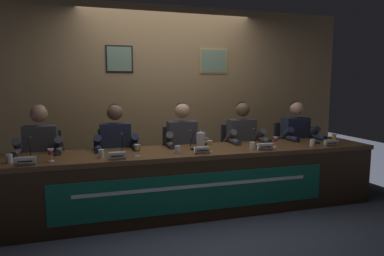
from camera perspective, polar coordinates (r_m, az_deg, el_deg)
The scene contains 34 objects.
ground_plane at distance 4.08m, azimuth 0.00°, elevation -13.71°, with size 12.00×12.00×0.00m, color #383D4C.
wall_back_panelled at distance 5.04m, azimuth -4.13°, elevation 5.44°, with size 5.65×0.14×2.60m.
conference_table at distance 3.82m, azimuth 0.49°, elevation -7.18°, with size 4.45×0.77×0.73m.
chair_far_left at distance 4.38m, azimuth -23.79°, elevation -6.73°, with size 0.44×0.44×0.92m.
panelist_far_left at distance 4.13m, azimuth -24.33°, elevation -3.65°, with size 0.51×0.48×1.24m.
nameplate_far_left at distance 3.48m, azimuth -26.41°, elevation -5.04°, with size 0.18×0.06×0.08m.
juice_glass_far_left at distance 3.55m, azimuth -22.79°, elevation -3.86°, with size 0.06×0.06×0.12m.
water_cup_far_left at distance 3.66m, azimuth -28.55°, elevation -4.63°, with size 0.06×0.06×0.08m.
microphone_far_left at distance 3.74m, azimuth -25.85°, elevation -3.65°, with size 0.06×0.17×0.22m.
chair_left at distance 4.35m, azimuth -12.81°, elevation -6.38°, with size 0.44×0.44×0.92m.
panelist_left at distance 4.10m, azimuth -12.73°, elevation -3.26°, with size 0.51×0.48×1.24m.
nameplate_left at distance 3.43m, azimuth -12.58°, elevation -4.61°, with size 0.17×0.06×0.08m.
juice_glass_left at distance 3.55m, azimuth -9.26°, elevation -3.38°, with size 0.06×0.06×0.12m.
water_cup_left at distance 3.56m, azimuth -15.11°, elevation -4.28°, with size 0.06×0.06×0.08m.
microphone_left at distance 3.71m, azimuth -11.69°, elevation -3.16°, with size 0.06×0.17×0.22m.
chair_center at distance 4.48m, azimuth -2.09°, elevation -5.82°, with size 0.44×0.44×0.92m.
panelist_center at distance 4.23m, azimuth -1.43°, elevation -2.75°, with size 0.51×0.48×1.24m.
nameplate_center at distance 3.63m, azimuth 1.73°, elevation -3.78°, with size 0.18×0.06×0.08m.
juice_glass_center at distance 3.75m, azimuth 2.99°, elevation -2.71°, with size 0.06×0.06×0.12m.
water_cup_center at distance 3.65m, azimuth -2.48°, elevation -3.76°, with size 0.06×0.06×0.08m.
microphone_center at distance 3.88m, azimuth 0.05°, elevation -2.56°, with size 0.06×0.17×0.22m.
chair_right at distance 4.75m, azimuth 7.70°, elevation -5.12°, with size 0.44×0.44×0.92m.
panelist_right at distance 4.52m, azimuth 8.80°, elevation -2.20°, with size 0.51×0.48×1.24m.
nameplate_right at distance 3.93m, azimuth 12.30°, elevation -3.11°, with size 0.19×0.06×0.08m.
juice_glass_right at distance 4.14m, azimuth 13.95°, elevation -1.98°, with size 0.06×0.06×0.12m.
water_cup_right at distance 3.94m, azimuth 10.17°, elevation -3.05°, with size 0.06×0.06×0.08m.
microphone_right at distance 4.12m, azimuth 10.98°, elevation -2.11°, with size 0.06×0.17×0.22m.
chair_far_right at distance 5.14m, azimuth 16.20°, elevation -4.39°, with size 0.44×0.44×0.92m.
panelist_far_right at distance 4.93m, azimuth 17.57°, elevation -1.67°, with size 0.51×0.48×1.24m.
nameplate_far_right at distance 4.43m, azimuth 22.50°, elevation -2.32°, with size 0.19×0.06×0.08m.
juice_glass_far_right at distance 4.60m, azimuth 22.93°, elevation -1.44°, with size 0.06×0.06×0.12m.
water_cup_far_right at distance 4.34m, azimuth 19.72°, elevation -2.42°, with size 0.06×0.06×0.08m.
microphone_far_right at distance 4.57m, azimuth 20.22°, elevation -1.51°, with size 0.06×0.17×0.22m.
water_pitcher_central at distance 3.92m, azimuth 1.48°, elevation -2.15°, with size 0.15×0.10×0.21m.
Camera 1 is at (-1.09, -3.65, 1.46)m, focal length 31.48 mm.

